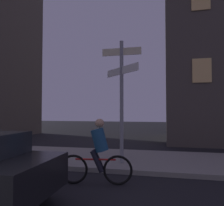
% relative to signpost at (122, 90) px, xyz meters
% --- Properties ---
extents(sidewalk_kerb, '(40.00, 3.46, 0.14)m').
position_rel_signpost_xyz_m(sidewalk_kerb, '(-1.25, 0.87, -2.40)').
color(sidewalk_kerb, gray).
rests_on(sidewalk_kerb, ground_plane).
extents(signpost, '(1.30, 1.26, 3.96)m').
position_rel_signpost_xyz_m(signpost, '(0.00, 0.00, 0.00)').
color(signpost, gray).
rests_on(signpost, sidewalk_kerb).
extents(cyclist, '(1.81, 0.38, 1.61)m').
position_rel_signpost_xyz_m(cyclist, '(-0.25, -1.88, -1.73)').
color(cyclist, black).
rests_on(cyclist, ground_plane).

